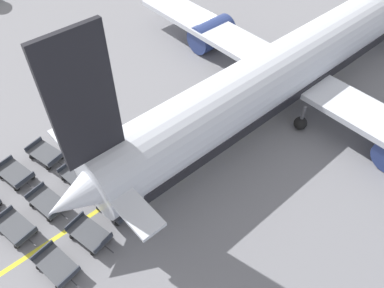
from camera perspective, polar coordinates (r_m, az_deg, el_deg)
name	(u,v)px	position (r m, az deg, el deg)	size (l,w,h in m)	color
ground_plane	(199,38)	(38.76, 1.01, 15.81)	(500.00, 500.00, 0.00)	gray
airplane	(301,60)	(31.33, 16.30, 12.14)	(35.14, 43.68, 12.53)	silver
baggage_dolly_row_near_col_b	(16,228)	(24.92, -25.28, -11.46)	(3.24, 1.72, 0.92)	#424449
baggage_dolly_row_near_col_c	(57,266)	(22.77, -19.93, -17.04)	(3.22, 1.67, 0.92)	#424449
baggage_dolly_row_mid_a_col_a	(15,174)	(27.58, -25.34, -4.13)	(3.25, 1.73, 0.92)	#424449
baggage_dolly_row_mid_a_col_b	(48,203)	(25.24, -21.13, -8.33)	(3.24, 1.70, 0.92)	#424449
baggage_dolly_row_mid_a_col_c	(90,234)	(23.20, -15.35, -13.12)	(3.25, 1.75, 0.92)	#424449
baggage_dolly_row_mid_b_col_a	(46,154)	(28.01, -21.39, -1.44)	(3.26, 1.79, 0.92)	#424449
baggage_dolly_row_mid_b_col_b	(78,177)	(25.89, -16.92, -4.83)	(3.21, 1.62, 0.92)	#424449
baggage_dolly_row_mid_b_col_c	(115,206)	(23.90, -11.66, -9.30)	(3.20, 1.61, 0.92)	#424449
stand_guidance_stripe	(208,139)	(27.77, 2.44, 0.84)	(4.57, 37.23, 0.01)	yellow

